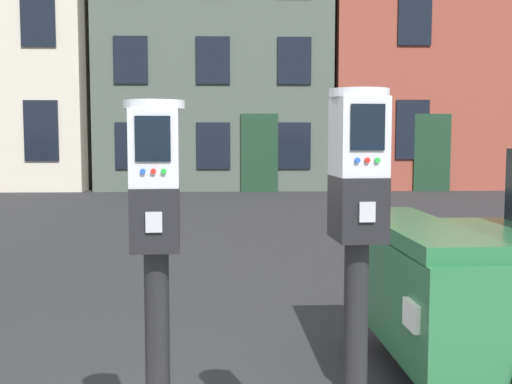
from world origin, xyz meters
The scene contains 4 objects.
parking_meter_near_kerb centered at (-0.53, -0.15, 1.17)m, with size 0.23×0.26×1.50m.
parking_meter_twin_adjacent centered at (0.20, -0.15, 1.20)m, with size 0.23×0.26×1.54m.
townhouse_grey_stucco centered at (-0.70, 17.38, 4.52)m, with size 6.49×5.42×9.04m.
townhouse_green_painted centered at (6.71, 17.44, 4.57)m, with size 8.11×5.52×9.13m.
Camera 1 is at (-0.26, -2.43, 1.51)m, focal length 44.76 mm.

